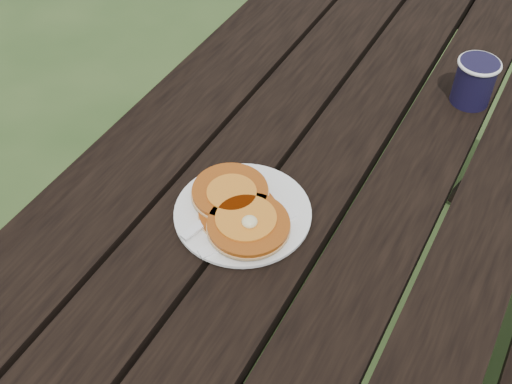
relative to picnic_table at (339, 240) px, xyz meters
The scene contains 7 objects.
ground 0.37m from the picnic_table, ahead, with size 60.00×60.00×0.00m, color #2A411C.
picnic_table is the anchor object (origin of this frame).
plate 0.52m from the picnic_table, 102.56° to the right, with size 0.23×0.23×0.01m, color white.
pancake_stack 0.54m from the picnic_table, 102.13° to the right, with size 0.20×0.19×0.04m.
knife 0.55m from the picnic_table, 96.41° to the right, with size 0.02×0.18×0.01m, color white.
fork 0.57m from the picnic_table, 106.53° to the right, with size 0.03×0.16×0.01m, color white, non-canonical shape.
coffee_cup 0.50m from the picnic_table, 42.95° to the left, with size 0.09×0.09×0.10m.
Camera 1 is at (0.30, -0.97, 1.58)m, focal length 45.00 mm.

